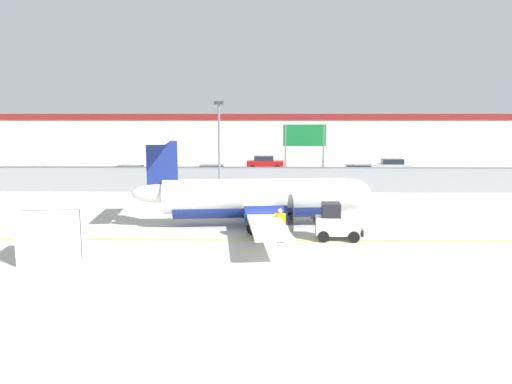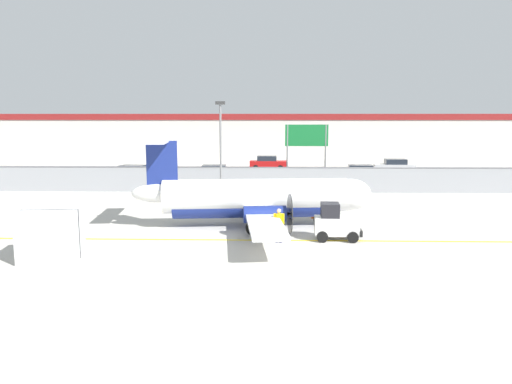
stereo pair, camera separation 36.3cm
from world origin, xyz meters
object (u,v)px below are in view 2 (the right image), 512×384
object	(u,v)px
commuter_airplane	(260,198)
traffic_cone_far_left	(340,231)
parked_car_4	(394,166)
apron_light_pole	(221,142)
traffic_cone_near_left	(290,214)
parked_car_2	(268,163)
cargo_container	(51,234)
traffic_cone_far_right	(252,214)
parked_car_0	(134,174)
highway_sign	(307,141)
ground_crew_worker	(279,223)
parked_car_1	(213,173)
baggage_tug	(336,223)
parked_car_3	(359,173)
traffic_cone_near_right	(314,213)

from	to	relation	value
commuter_airplane	traffic_cone_far_left	world-z (taller)	commuter_airplane
parked_car_4	apron_light_pole	world-z (taller)	apron_light_pole
traffic_cone_near_left	parked_car_2	xyz separation A→B (m)	(-1.49, 27.42, 0.58)
cargo_container	traffic_cone_far_left	world-z (taller)	cargo_container
traffic_cone_far_right	parked_car_2	world-z (taller)	parked_car_2
commuter_airplane	cargo_container	xyz separation A→B (m)	(-8.94, -6.96, -0.50)
commuter_airplane	cargo_container	distance (m)	11.34
parked_car_0	traffic_cone_far_right	bearing A→B (deg)	-46.20
highway_sign	traffic_cone_far_right	bearing A→B (deg)	-108.48
ground_crew_worker	parked_car_0	size ratio (longest dim) A/B	0.39
commuter_airplane	parked_car_1	world-z (taller)	commuter_airplane
commuter_airplane	highway_sign	xyz separation A→B (m)	(3.63, 14.20, 2.54)
baggage_tug	highway_sign	xyz separation A→B (m)	(-0.28, 17.36, 3.28)
traffic_cone_near_left	parked_car_4	world-z (taller)	parked_car_4
baggage_tug	parked_car_0	size ratio (longest dim) A/B	0.54
commuter_airplane	parked_car_3	xyz separation A→B (m)	(8.90, 18.83, -0.71)
cargo_container	traffic_cone_far_right	world-z (taller)	cargo_container
ground_crew_worker	parked_car_3	distance (m)	23.91
traffic_cone_near_right	traffic_cone_far_right	world-z (taller)	same
traffic_cone_far_right	apron_light_pole	xyz separation A→B (m)	(-2.60, 7.27, 3.99)
parked_car_0	traffic_cone_near_right	bearing A→B (deg)	-37.62
traffic_cone_near_left	traffic_cone_near_right	xyz separation A→B (m)	(1.48, 0.33, 0.00)
baggage_tug	parked_car_0	world-z (taller)	baggage_tug
parked_car_1	apron_light_pole	size ratio (longest dim) A/B	0.59
traffic_cone_near_left	traffic_cone_near_right	size ratio (longest dim) A/B	1.00
baggage_tug	traffic_cone_far_right	size ratio (longest dim) A/B	3.69
traffic_cone_far_right	parked_car_1	xyz separation A→B (m)	(-4.26, 16.45, 0.58)
parked_car_2	traffic_cone_near_right	bearing A→B (deg)	-81.65
parked_car_4	traffic_cone_far_left	bearing A→B (deg)	73.69
parked_car_0	parked_car_2	size ratio (longest dim) A/B	1.03
commuter_airplane	highway_sign	world-z (taller)	highway_sign
parked_car_3	commuter_airplane	bearing A→B (deg)	69.36
commuter_airplane	parked_car_4	world-z (taller)	commuter_airplane
traffic_cone_far_left	traffic_cone_far_right	world-z (taller)	same
traffic_cone_near_right	parked_car_4	world-z (taller)	parked_car_4
parked_car_0	parked_car_3	xyz separation A→B (m)	(21.00, 1.00, 0.00)
traffic_cone_near_right	parked_car_1	xyz separation A→B (m)	(-8.05, 16.10, 0.58)
baggage_tug	parked_car_3	distance (m)	22.55
parked_car_0	parked_car_4	xyz separation A→B (m)	(25.91, 7.64, 0.00)
traffic_cone_far_right	parked_car_3	xyz separation A→B (m)	(9.40, 16.95, 0.58)
traffic_cone_near_right	parked_car_1	bearing A→B (deg)	116.56
parked_car_3	highway_sign	bearing A→B (deg)	45.91
ground_crew_worker	traffic_cone_near_left	world-z (taller)	ground_crew_worker
traffic_cone_near_right	baggage_tug	bearing A→B (deg)	-83.60
baggage_tug	highway_sign	distance (m)	17.67
parked_car_4	highway_sign	distance (m)	15.53
baggage_tug	highway_sign	world-z (taller)	highway_sign
apron_light_pole	highway_sign	size ratio (longest dim) A/B	1.32
traffic_cone_far_left	parked_car_2	world-z (taller)	parked_car_2
traffic_cone_near_left	apron_light_pole	xyz separation A→B (m)	(-4.92, 7.26, 3.99)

